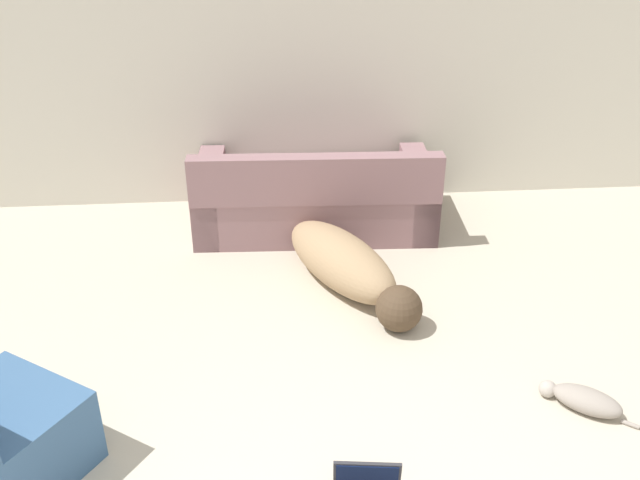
% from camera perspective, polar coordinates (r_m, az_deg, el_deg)
% --- Properties ---
extents(wall_back, '(6.93, 0.06, 2.57)m').
position_cam_1_polar(wall_back, '(5.89, -2.09, 14.92)').
color(wall_back, beige).
rests_on(wall_back, ground_plane).
extents(couch, '(1.91, 0.99, 0.75)m').
position_cam_1_polar(couch, '(5.70, -0.44, 3.32)').
color(couch, gray).
rests_on(couch, ground_plane).
extents(dog, '(0.97, 1.52, 0.37)m').
position_cam_1_polar(dog, '(4.89, 2.23, -2.10)').
color(dog, '#A38460').
rests_on(dog, ground_plane).
extents(cat, '(0.47, 0.38, 0.13)m').
position_cam_1_polar(cat, '(4.22, 20.32, -11.88)').
color(cat, gray).
rests_on(cat, ground_plane).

